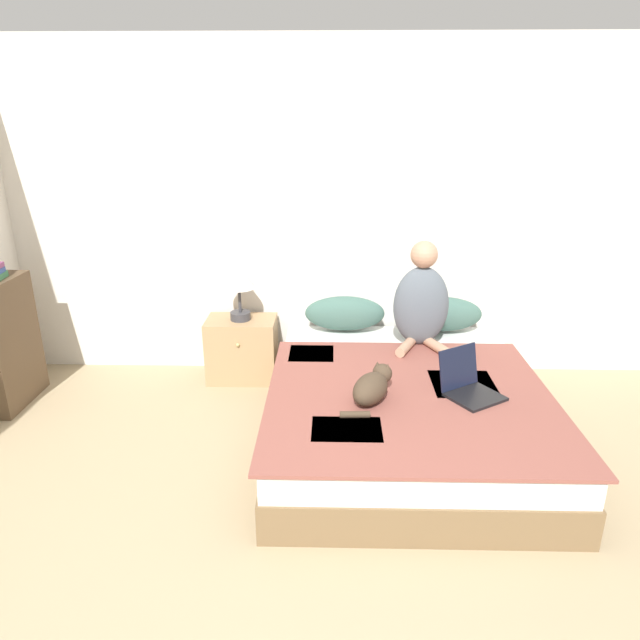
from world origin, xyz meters
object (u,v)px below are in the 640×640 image
(bed, at_px, (404,409))
(cat_tabby, at_px, (372,386))
(laptop_open, at_px, (469,386))
(bookshelf, at_px, (3,343))
(pillow_near, at_px, (345,313))
(pillow_far, at_px, (442,314))
(table_lamp, at_px, (239,280))
(person_sitting, at_px, (421,302))
(nightstand, at_px, (242,349))

(bed, height_order, cat_tabby, cat_tabby)
(laptop_open, xyz_separation_m, bookshelf, (-3.18, 0.61, -0.00))
(cat_tabby, bearing_deg, pillow_near, 34.27)
(bed, height_order, bookshelf, bookshelf)
(pillow_near, xyz_separation_m, pillow_far, (0.75, 0.00, 0.00))
(laptop_open, bearing_deg, table_lamp, 112.80)
(pillow_near, distance_m, cat_tabby, 1.19)
(person_sitting, bearing_deg, pillow_far, 53.83)
(pillow_far, xyz_separation_m, bookshelf, (-3.20, -0.48, -0.08))
(laptop_open, relative_size, nightstand, 0.78)
(bed, bearing_deg, cat_tabby, -130.12)
(cat_tabby, bearing_deg, bookshelf, 102.25)
(table_lamp, bearing_deg, pillow_near, 2.55)
(pillow_near, distance_m, pillow_far, 0.75)
(laptop_open, xyz_separation_m, table_lamp, (-1.54, 1.05, 0.35))
(bookshelf, bearing_deg, nightstand, 15.16)
(bed, relative_size, laptop_open, 4.95)
(cat_tabby, height_order, laptop_open, laptop_open)
(bed, height_order, nightstand, nightstand)
(bed, xyz_separation_m, laptop_open, (0.35, -0.19, 0.27))
(pillow_near, xyz_separation_m, bookshelf, (-2.45, -0.48, -0.08))
(pillow_far, relative_size, bookshelf, 0.67)
(bed, relative_size, bookshelf, 2.25)
(person_sitting, height_order, laptop_open, person_sitting)
(nightstand, bearing_deg, pillow_far, 1.17)
(pillow_near, xyz_separation_m, cat_tabby, (0.14, -1.18, -0.04))
(nightstand, bearing_deg, cat_tabby, -50.38)
(laptop_open, xyz_separation_m, nightstand, (-1.54, 1.06, -0.22))
(laptop_open, bearing_deg, cat_tabby, 155.99)
(pillow_near, height_order, cat_tabby, pillow_near)
(pillow_far, xyz_separation_m, person_sitting, (-0.21, -0.29, 0.19))
(cat_tabby, xyz_separation_m, laptop_open, (0.59, 0.09, -0.04))
(pillow_far, xyz_separation_m, laptop_open, (-0.02, -1.09, -0.08))
(person_sitting, relative_size, cat_tabby, 1.83)
(bed, xyz_separation_m, table_lamp, (-1.19, 0.87, 0.62))
(bed, distance_m, cat_tabby, 0.47)
(pillow_far, bearing_deg, person_sitting, -126.17)
(person_sitting, xyz_separation_m, bookshelf, (-2.99, -0.19, -0.27))
(bed, xyz_separation_m, pillow_near, (-0.38, 0.90, 0.34))
(nightstand, bearing_deg, pillow_near, 2.25)
(laptop_open, bearing_deg, pillow_near, 90.97)
(cat_tabby, distance_m, laptop_open, 0.60)
(pillow_far, height_order, person_sitting, person_sitting)
(bed, relative_size, pillow_far, 3.38)
(laptop_open, distance_m, bookshelf, 3.24)
(pillow_far, distance_m, cat_tabby, 1.33)
(laptop_open, height_order, bookshelf, bookshelf)
(laptop_open, bearing_deg, nightstand, 112.69)
(table_lamp, bearing_deg, nightstand, 92.13)
(pillow_near, xyz_separation_m, person_sitting, (0.54, -0.29, 0.19))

